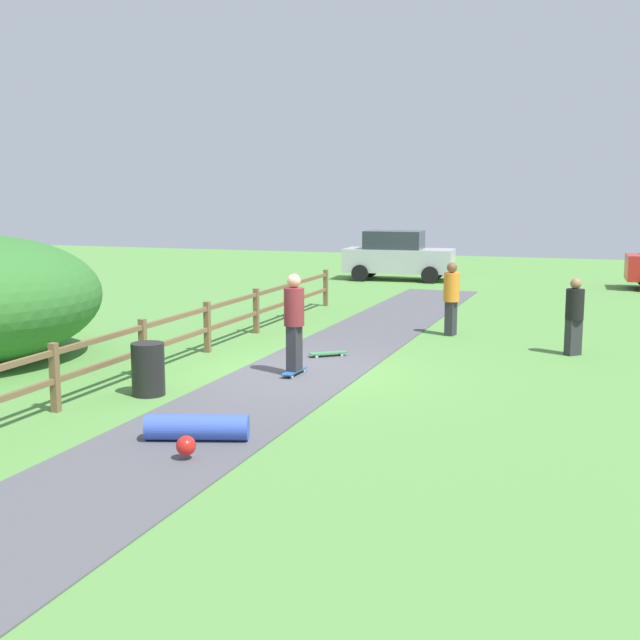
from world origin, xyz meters
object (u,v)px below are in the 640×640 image
at_px(skateboard_loose, 328,353).
at_px(parked_car_silver, 398,255).
at_px(trash_bin, 148,369).
at_px(bystander_orange, 451,295).
at_px(bystander_black, 574,313).
at_px(skater_riding, 294,319).
at_px(skater_fallen, 196,429).

height_order(skateboard_loose, parked_car_silver, parked_car_silver).
xyz_separation_m(trash_bin, bystander_orange, (3.73, 7.58, 0.52)).
bearing_deg(parked_car_silver, bystander_black, -61.52).
xyz_separation_m(trash_bin, bystander_black, (6.62, 6.04, 0.45)).
distance_m(skater_riding, parked_car_silver, 17.30).
bearing_deg(bystander_orange, bystander_black, -27.95).
xyz_separation_m(trash_bin, skateboard_loose, (1.82, 4.07, -0.36)).
height_order(trash_bin, bystander_orange, bystander_orange).
xyz_separation_m(skater_fallen, parked_car_silver, (-2.63, 21.47, 0.76)).
bearing_deg(bystander_black, skater_fallen, -119.27).
xyz_separation_m(skater_riding, parked_car_silver, (-2.38, 17.13, -0.13)).
bearing_deg(trash_bin, bystander_orange, 63.78).
distance_m(bystander_black, bystander_orange, 3.28).
distance_m(trash_bin, skateboard_loose, 4.48).
xyz_separation_m(trash_bin, skater_riding, (1.79, 2.21, 0.64)).
distance_m(skateboard_loose, bystander_orange, 4.09).
distance_m(skater_fallen, bystander_orange, 9.88).
relative_size(trash_bin, bystander_black, 0.55).
relative_size(trash_bin, skater_riding, 0.47).
bearing_deg(skater_riding, trash_bin, -129.09).
xyz_separation_m(trash_bin, parked_car_silver, (-0.59, 19.34, 0.51)).
bearing_deg(skater_fallen, bystander_black, 60.73).
bearing_deg(skater_fallen, skater_riding, 93.30).
relative_size(trash_bin, skateboard_loose, 1.21).
relative_size(skater_riding, skateboard_loose, 2.55).
bearing_deg(skater_riding, skateboard_loose, 89.24).
relative_size(bystander_black, parked_car_silver, 0.38).
distance_m(skater_fallen, parked_car_silver, 21.64).
height_order(bystander_black, bystander_orange, bystander_orange).
height_order(skater_fallen, skateboard_loose, skater_fallen).
bearing_deg(bystander_orange, skateboard_loose, -118.61).
bearing_deg(skater_riding, parked_car_silver, 97.92).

